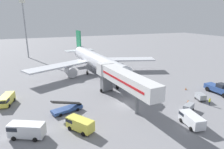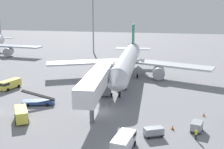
# 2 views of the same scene
# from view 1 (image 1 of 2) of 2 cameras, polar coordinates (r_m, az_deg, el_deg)

# --- Properties ---
(ground_plane) EXTENTS (300.00, 300.00, 0.00)m
(ground_plane) POSITION_cam_1_polar(r_m,az_deg,el_deg) (41.90, 3.80, -8.41)
(ground_plane) COLOR gray
(airplane_at_gate) EXTENTS (42.53, 45.29, 12.55)m
(airplane_at_gate) POSITION_cam_1_polar(r_m,az_deg,el_deg) (61.94, -4.79, 3.97)
(airplane_at_gate) COLOR silver
(airplane_at_gate) RESTS_ON ground
(jet_bridge) EXTENTS (4.87, 20.78, 7.02)m
(jet_bridge) POSITION_cam_1_polar(r_m,az_deg,el_deg) (40.93, 2.66, -1.09)
(jet_bridge) COLOR silver
(jet_bridge) RESTS_ON ground
(pushback_tug) EXTENTS (2.81, 7.14, 2.58)m
(pushback_tug) POSITION_cam_1_polar(r_m,az_deg,el_deg) (53.08, 28.49, -3.65)
(pushback_tug) COLOR #2D4C8E
(pushback_tug) RESTS_ON ground
(belt_loader_truck) EXTENTS (6.14, 3.53, 2.91)m
(belt_loader_truck) POSITION_cam_1_polar(r_m,az_deg,el_deg) (39.20, -12.75, -9.40)
(belt_loader_truck) COLOR #2D4C8E
(belt_loader_truck) RESTS_ON ground
(service_van_rear_left) EXTENTS (4.04, 4.86, 2.05)m
(service_van_rear_left) POSITION_cam_1_polar(r_m,az_deg,el_deg) (32.81, -9.30, -13.71)
(service_van_rear_left) COLOR #E5DB4C
(service_van_rear_left) RESTS_ON ground
(service_van_mid_right) EXTENTS (2.83, 4.87, 1.94)m
(service_van_mid_right) POSITION_cam_1_polar(r_m,az_deg,el_deg) (36.27, 21.75, -11.76)
(service_van_mid_right) COLOR white
(service_van_mid_right) RESTS_ON ground
(service_van_outer_left) EXTENTS (3.08, 5.34, 2.01)m
(service_van_outer_left) POSITION_cam_1_polar(r_m,az_deg,el_deg) (46.33, -27.99, -6.35)
(service_van_outer_left) COLOR #E5DB4C
(service_van_outer_left) RESTS_ON ground
(service_van_far_left) EXTENTS (5.51, 4.13, 2.30)m
(service_van_far_left) POSITION_cam_1_polar(r_m,az_deg,el_deg) (33.25, -23.44, -14.25)
(service_van_far_left) COLOR silver
(service_van_far_left) RESTS_ON ground
(baggage_cart_near_right) EXTENTS (2.96, 2.30, 1.34)m
(baggage_cart_near_right) POSITION_cam_1_polar(r_m,az_deg,el_deg) (41.39, 21.10, -8.71)
(baggage_cart_near_right) COLOR #38383D
(baggage_cart_near_right) RESTS_ON ground
(baggage_cart_mid_center) EXTENTS (2.01, 2.59, 1.48)m
(baggage_cart_mid_center) POSITION_cam_1_polar(r_m,az_deg,el_deg) (47.32, 24.01, -5.81)
(baggage_cart_mid_center) COLOR #38383D
(baggage_cart_mid_center) RESTS_ON ground
(baggage_cart_mid_left) EXTENTS (2.67, 2.34, 1.59)m
(baggage_cart_mid_left) POSITION_cam_1_polar(r_m,az_deg,el_deg) (53.85, -1.20, -1.71)
(baggage_cart_mid_left) COLOR #38383D
(baggage_cart_mid_left) RESTS_ON ground
(ground_crew_worker_foreground) EXTENTS (0.36, 0.36, 1.62)m
(ground_crew_worker_foreground) POSITION_cam_1_polar(r_m,az_deg,el_deg) (45.46, 26.15, -6.92)
(ground_crew_worker_foreground) COLOR #1E2333
(ground_crew_worker_foreground) RESTS_ON ground
(safety_cone_bravo) EXTENTS (0.40, 0.40, 0.61)m
(safety_cone_bravo) POSITION_cam_1_polar(r_m,az_deg,el_deg) (52.72, 20.39, -3.82)
(safety_cone_bravo) COLOR black
(safety_cone_bravo) RESTS_ON ground
(safety_cone_charlie) EXTENTS (0.44, 0.44, 0.67)m
(safety_cone_charlie) POSITION_cam_1_polar(r_m,az_deg,el_deg) (45.15, 20.96, -7.18)
(safety_cone_charlie) COLOR black
(safety_cone_charlie) RESTS_ON ground
(apron_light_mast) EXTENTS (2.40, 2.40, 24.01)m
(apron_light_mast) POSITION_cam_1_polar(r_m,az_deg,el_deg) (94.55, -23.87, 14.50)
(apron_light_mast) COLOR #93969B
(apron_light_mast) RESTS_ON ground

